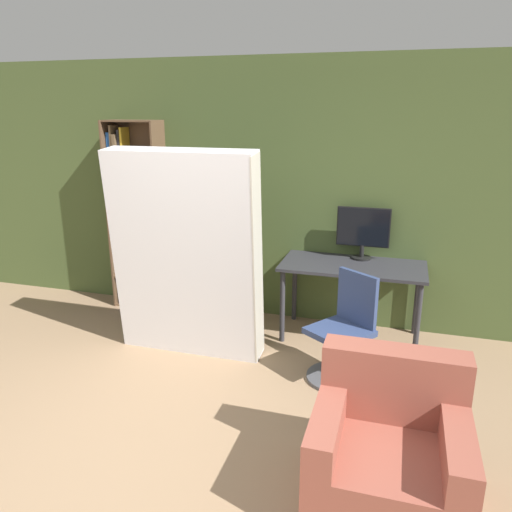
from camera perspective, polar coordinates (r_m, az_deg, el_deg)
ground_plane at (r=3.42m, az=-13.65°, el=-24.18°), size 16.00×16.00×0.00m
wall_back at (r=5.27m, az=0.70°, el=7.26°), size 8.00×0.06×2.70m
desk at (r=4.90m, az=10.96°, el=-2.02°), size 1.37×0.67×0.76m
monitor at (r=5.01m, az=12.14°, el=2.93°), size 0.52×0.19×0.52m
office_chair at (r=4.28m, az=9.97°, el=-9.21°), size 0.61×0.61×0.91m
bookshelf at (r=5.77m, az=-13.77°, el=4.17°), size 0.61×0.30×2.08m
mattress_near at (r=4.47m, az=-7.93°, el=0.03°), size 1.34×0.41×1.89m
armchair at (r=3.16m, az=14.90°, el=-20.84°), size 0.85×0.80×0.85m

